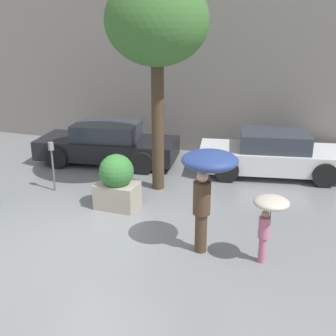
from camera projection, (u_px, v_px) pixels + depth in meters
name	position (u px, v px, depth m)	size (l,w,h in m)	color
ground_plane	(99.00, 235.00, 8.72)	(40.00, 40.00, 0.00)	slate
building_facade	(190.00, 60.00, 13.51)	(18.00, 0.30, 6.00)	gray
planter_box	(117.00, 182.00, 9.81)	(0.96, 0.81, 1.31)	#9E9384
person_adult	(208.00, 173.00, 7.65)	(1.04, 1.04, 1.98)	#473323
person_child	(269.00, 212.00, 7.37)	(0.63, 0.63, 1.32)	#B76684
parked_car_near	(108.00, 144.00, 13.00)	(4.45, 2.33, 1.25)	black
parked_car_far	(273.00, 155.00, 11.99)	(4.40, 2.44, 1.25)	silver
street_tree	(157.00, 24.00, 9.81)	(2.46, 2.46, 5.24)	#423323
parking_meter	(52.00, 156.00, 10.69)	(0.14, 0.14, 1.30)	#595B60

